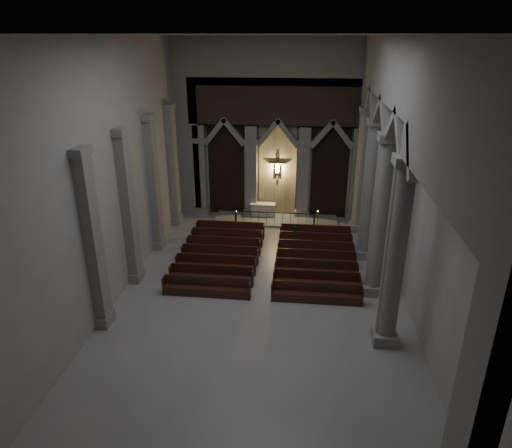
{
  "coord_description": "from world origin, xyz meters",
  "views": [
    {
      "loc": [
        1.87,
        -18.88,
        11.97
      ],
      "look_at": [
        -0.54,
        3.0,
        2.86
      ],
      "focal_mm": 32.0,
      "sensor_mm": 36.0,
      "label": 1
    }
  ],
  "objects_px": {
    "altar": "(263,209)",
    "altar_rail": "(275,217)",
    "pews": "(267,259)",
    "worshipper": "(296,236)",
    "candle_stand_left": "(237,224)",
    "candle_stand_right": "(317,226)"
  },
  "relations": [
    {
      "from": "altar",
      "to": "altar_rail",
      "type": "xyz_separation_m",
      "value": [
        0.94,
        -1.62,
        0.1
      ]
    },
    {
      "from": "pews",
      "to": "worshipper",
      "type": "height_order",
      "value": "worshipper"
    },
    {
      "from": "candle_stand_left",
      "to": "worshipper",
      "type": "height_order",
      "value": "candle_stand_left"
    },
    {
      "from": "altar",
      "to": "candle_stand_left",
      "type": "height_order",
      "value": "candle_stand_left"
    },
    {
      "from": "candle_stand_right",
      "to": "candle_stand_left",
      "type": "bearing_deg",
      "value": -178.91
    },
    {
      "from": "worshipper",
      "to": "altar_rail",
      "type": "bearing_deg",
      "value": 107.07
    },
    {
      "from": "candle_stand_left",
      "to": "worshipper",
      "type": "bearing_deg",
      "value": -29.66
    },
    {
      "from": "altar_rail",
      "to": "worshipper",
      "type": "height_order",
      "value": "worshipper"
    },
    {
      "from": "worshipper",
      "to": "candle_stand_right",
      "type": "bearing_deg",
      "value": 50.4
    },
    {
      "from": "altar",
      "to": "candle_stand_right",
      "type": "bearing_deg",
      "value": -30.05
    },
    {
      "from": "altar_rail",
      "to": "pews",
      "type": "height_order",
      "value": "altar_rail"
    },
    {
      "from": "candle_stand_left",
      "to": "altar",
      "type": "bearing_deg",
      "value": 56.16
    },
    {
      "from": "altar",
      "to": "pews",
      "type": "height_order",
      "value": "altar"
    },
    {
      "from": "altar_rail",
      "to": "worshipper",
      "type": "relative_size",
      "value": 4.17
    },
    {
      "from": "altar",
      "to": "candle_stand_left",
      "type": "distance_m",
      "value": 2.76
    },
    {
      "from": "pews",
      "to": "candle_stand_left",
      "type": "bearing_deg",
      "value": 116.75
    },
    {
      "from": "pews",
      "to": "worshipper",
      "type": "distance_m",
      "value": 3.06
    },
    {
      "from": "altar_rail",
      "to": "candle_stand_left",
      "type": "bearing_deg",
      "value": -164.79
    },
    {
      "from": "pews",
      "to": "worshipper",
      "type": "relative_size",
      "value": 7.58
    },
    {
      "from": "altar",
      "to": "altar_rail",
      "type": "relative_size",
      "value": 0.33
    },
    {
      "from": "altar_rail",
      "to": "pews",
      "type": "xyz_separation_m",
      "value": [
        -0.0,
        -5.58,
        -0.38
      ]
    },
    {
      "from": "altar",
      "to": "altar_rail",
      "type": "distance_m",
      "value": 1.87
    }
  ]
}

